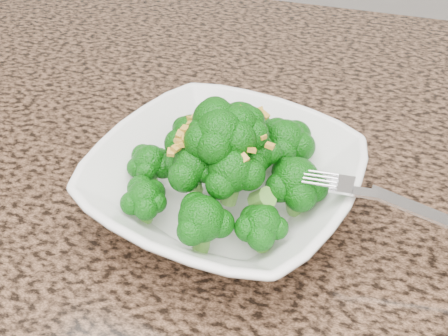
% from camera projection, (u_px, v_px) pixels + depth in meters
% --- Properties ---
extents(granite_counter, '(1.64, 1.04, 0.03)m').
position_uv_depth(granite_counter, '(138.00, 210.00, 0.57)').
color(granite_counter, brown).
rests_on(granite_counter, cabinet).
extents(bowl, '(0.30, 0.30, 0.06)m').
position_uv_depth(bowl, '(224.00, 184.00, 0.54)').
color(bowl, white).
rests_on(bowl, granite_counter).
extents(broccoli_pile, '(0.22, 0.22, 0.08)m').
position_uv_depth(broccoli_pile, '(224.00, 125.00, 0.49)').
color(broccoli_pile, '#0D600A').
rests_on(broccoli_pile, bowl).
extents(garlic_topping, '(0.13, 0.13, 0.01)m').
position_uv_depth(garlic_topping, '(224.00, 84.00, 0.47)').
color(garlic_topping, gold).
rests_on(garlic_topping, broccoli_pile).
extents(fork, '(0.19, 0.04, 0.01)m').
position_uv_depth(fork, '(369.00, 194.00, 0.47)').
color(fork, silver).
rests_on(fork, bowl).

